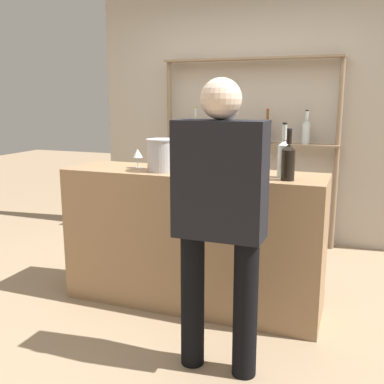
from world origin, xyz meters
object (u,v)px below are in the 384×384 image
(counter_bottle_1, at_px, (223,157))
(wine_glass, at_px, (138,154))
(ice_bucket, at_px, (162,155))
(counter_bottle_2, at_px, (284,157))
(counter_bottle_0, at_px, (288,161))
(server_behind_counter, at_px, (226,171))
(customer_right, at_px, (220,209))

(counter_bottle_1, relative_size, wine_glass, 2.43)
(ice_bucket, bearing_deg, counter_bottle_1, -6.71)
(counter_bottle_2, bearing_deg, counter_bottle_0, -64.39)
(counter_bottle_0, height_order, server_behind_counter, server_behind_counter)
(counter_bottle_2, relative_size, server_behind_counter, 0.23)
(counter_bottle_2, height_order, customer_right, customer_right)
(server_behind_counter, bearing_deg, wine_glass, -50.28)
(wine_glass, height_order, ice_bucket, ice_bucket)
(wine_glass, relative_size, ice_bucket, 0.63)
(server_behind_counter, bearing_deg, counter_bottle_2, 21.92)
(ice_bucket, bearing_deg, wine_glass, 163.53)
(customer_right, bearing_deg, wine_glass, 49.88)
(counter_bottle_1, height_order, wine_glass, counter_bottle_1)
(customer_right, relative_size, server_behind_counter, 1.06)
(counter_bottle_2, relative_size, ice_bucket, 1.56)
(counter_bottle_1, xyz_separation_m, customer_right, (0.17, -0.61, -0.20))
(customer_right, height_order, server_behind_counter, customer_right)
(counter_bottle_0, relative_size, counter_bottle_2, 0.92)
(wine_glass, height_order, server_behind_counter, server_behind_counter)
(server_behind_counter, bearing_deg, counter_bottle_0, 20.60)
(counter_bottle_0, bearing_deg, wine_glass, 174.00)
(counter_bottle_1, xyz_separation_m, server_behind_counter, (-0.23, 0.85, -0.23))
(wine_glass, bearing_deg, counter_bottle_2, -1.24)
(counter_bottle_0, height_order, counter_bottle_2, counter_bottle_2)
(counter_bottle_0, relative_size, counter_bottle_1, 0.94)
(counter_bottle_0, distance_m, wine_glass, 1.13)
(customer_right, bearing_deg, ice_bucket, 43.77)
(counter_bottle_1, relative_size, server_behind_counter, 0.23)
(counter_bottle_0, height_order, counter_bottle_1, counter_bottle_1)
(counter_bottle_2, distance_m, ice_bucket, 0.85)
(counter_bottle_1, height_order, counter_bottle_2, counter_bottle_2)
(counter_bottle_2, xyz_separation_m, ice_bucket, (-0.85, -0.05, -0.02))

